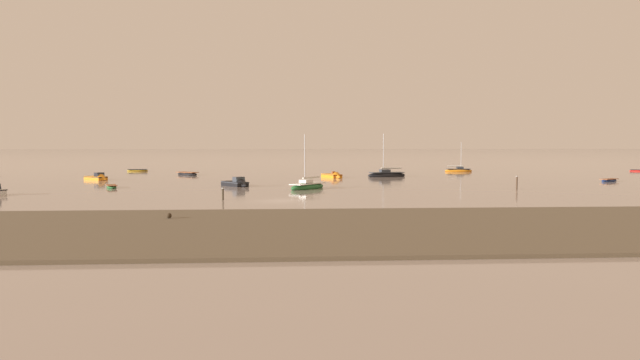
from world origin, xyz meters
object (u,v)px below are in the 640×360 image
motorboat_moored_1 (334,176)px  mooring_post_left (223,194)px  rowboat_moored_0 (609,180)px  mooring_post_near (517,183)px  sailboat_moored_2 (387,175)px  rowboat_moored_2 (138,171)px  motorboat_moored_4 (98,178)px  motorboat_moored_5 (238,184)px  rowboat_moored_3 (112,187)px  sailboat_moored_0 (307,186)px  rowboat_moored_4 (639,171)px  rowboat_moored_1 (187,174)px  sailboat_moored_1 (458,170)px

motorboat_moored_1 → mooring_post_left: bearing=-47.1°
rowboat_moored_0 → mooring_post_near: 22.51m
sailboat_moored_2 → rowboat_moored_2: (-43.76, 19.66, -0.15)m
motorboat_moored_4 → motorboat_moored_5: size_ratio=0.89×
motorboat_moored_1 → rowboat_moored_3: size_ratio=1.38×
sailboat_moored_0 → motorboat_moored_5: 9.61m
sailboat_moored_0 → rowboat_moored_0: bearing=141.9°
rowboat_moored_0 → mooring_post_near: size_ratio=2.00×
rowboat_moored_2 → motorboat_moored_5: size_ratio=0.83×
sailboat_moored_0 → sailboat_moored_2: size_ratio=0.94×
rowboat_moored_3 → motorboat_moored_4: (-6.00, 15.13, 0.11)m
rowboat_moored_4 → motorboat_moored_5: motorboat_moored_5 is taller
sailboat_moored_2 → rowboat_moored_3: 42.93m
mooring_post_left → rowboat_moored_3: bearing=132.5°
rowboat_moored_1 → mooring_post_left: bearing=-36.7°
sailboat_moored_2 → mooring_post_left: 43.54m
motorboat_moored_1 → rowboat_moored_4: 61.15m
sailboat_moored_1 → rowboat_moored_4: sailboat_moored_1 is taller
motorboat_moored_1 → sailboat_moored_0: bearing=-38.7°
sailboat_moored_2 → motorboat_moored_5: bearing=27.5°
sailboat_moored_0 → sailboat_moored_1: sailboat_moored_0 is taller
rowboat_moored_0 → motorboat_moored_5: bearing=153.9°
sailboat_moored_2 → motorboat_moored_5: 29.74m
rowboat_moored_1 → rowboat_moored_3: (-4.86, -28.05, -0.05)m
rowboat_moored_2 → motorboat_moored_5: 44.78m
rowboat_moored_1 → rowboat_moored_4: rowboat_moored_1 is taller
rowboat_moored_1 → mooring_post_near: mooring_post_near is taller
motorboat_moored_1 → rowboat_moored_2: 41.47m
rowboat_moored_4 → rowboat_moored_0: bearing=83.8°
sailboat_moored_0 → rowboat_moored_1: size_ratio=1.54×
motorboat_moored_1 → motorboat_moored_5: 21.89m
rowboat_moored_3 → motorboat_moored_4: size_ratio=0.80×
rowboat_moored_3 → rowboat_moored_4: (87.73, 34.62, -0.01)m
sailboat_moored_0 → motorboat_moored_4: 34.83m
mooring_post_near → mooring_post_left: 34.91m
sailboat_moored_1 → rowboat_moored_4: bearing=0.7°
sailboat_moored_0 → motorboat_moored_4: size_ratio=1.57×
sailboat_moored_0 → motorboat_moored_5: (-8.54, 4.39, -0.02)m
mooring_post_left → rowboat_moored_4: bearing=35.0°
sailboat_moored_2 → mooring_post_near: sailboat_moored_2 is taller
rowboat_moored_0 → motorboat_moored_4: 73.06m
sailboat_moored_0 → motorboat_moored_4: (-29.69, 18.21, -0.04)m
rowboat_moored_4 → motorboat_moored_4: motorboat_moored_4 is taller
motorboat_moored_1 → rowboat_moored_3: (-28.75, -18.46, -0.07)m
rowboat_moored_0 → sailboat_moored_0: bearing=160.9°
motorboat_moored_5 → sailboat_moored_1: bearing=96.7°
motorboat_moored_1 → sailboat_moored_2: size_ratio=0.66×
sailboat_moored_1 → sailboat_moored_2: bearing=-135.3°
sailboat_moored_0 → motorboat_moored_5: bearing=-78.8°
motorboat_moored_1 → rowboat_moored_4: (58.98, 16.16, -0.08)m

